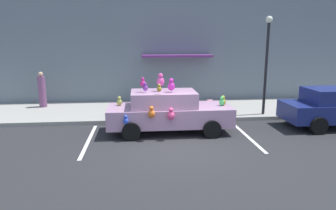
{
  "coord_description": "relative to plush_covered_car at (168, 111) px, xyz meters",
  "views": [
    {
      "loc": [
        -1.28,
        -9.3,
        3.43
      ],
      "look_at": [
        -0.15,
        2.32,
        0.9
      ],
      "focal_mm": 32.99,
      "sensor_mm": 36.0,
      "label": 1
    }
  ],
  "objects": [
    {
      "name": "pedestrian_near_shopfront",
      "position": [
        -5.72,
        4.23,
        0.14
      ],
      "size": [
        0.35,
        0.35,
        1.71
      ],
      "color": "#71436B",
      "rests_on": "sidewalk"
    },
    {
      "name": "plush_covered_car",
      "position": [
        0.0,
        0.0,
        0.0
      ],
      "size": [
        4.52,
        2.02,
        2.21
      ],
      "color": "#AF83A6",
      "rests_on": "ground"
    },
    {
      "name": "teddy_bear_on_sidewalk",
      "position": [
        2.01,
        1.92,
        -0.34
      ],
      "size": [
        0.36,
        0.3,
        0.68
      ],
      "color": "pink",
      "rests_on": "sidewalk"
    },
    {
      "name": "ground_plane",
      "position": [
        0.21,
        -1.71,
        -0.8
      ],
      "size": [
        60.0,
        60.0,
        0.0
      ],
      "primitive_type": "plane",
      "color": "#262628"
    },
    {
      "name": "storefront_building",
      "position": [
        0.21,
        5.43,
        2.39
      ],
      "size": [
        24.0,
        1.25,
        6.4
      ],
      "color": "slate",
      "rests_on": "ground"
    },
    {
      "name": "parking_stripe_front",
      "position": [
        2.78,
        -0.71,
        -0.8
      ],
      "size": [
        0.12,
        3.6,
        0.01
      ],
      "primitive_type": "cube",
      "color": "silver",
      "rests_on": "ground"
    },
    {
      "name": "parking_stripe_rear",
      "position": [
        -2.81,
        -0.71,
        -0.8
      ],
      "size": [
        0.12,
        3.6,
        0.01
      ],
      "primitive_type": "cube",
      "color": "silver",
      "rests_on": "ground"
    },
    {
      "name": "street_lamp_post",
      "position": [
        4.41,
        1.79,
        1.89
      ],
      "size": [
        0.28,
        0.28,
        4.19
      ],
      "color": "black",
      "rests_on": "sidewalk"
    },
    {
      "name": "sidewalk",
      "position": [
        0.21,
        3.29,
        -0.73
      ],
      "size": [
        24.0,
        4.0,
        0.15
      ],
      "primitive_type": "cube",
      "color": "gray",
      "rests_on": "ground"
    }
  ]
}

